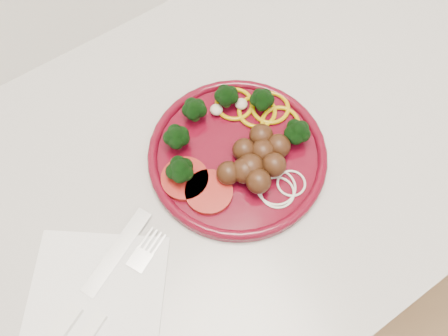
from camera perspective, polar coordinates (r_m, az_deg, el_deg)
counter at (r=1.14m, az=3.33°, el=-7.30°), size 2.40×0.60×0.90m
plate at (r=0.70m, az=1.59°, el=2.05°), size 0.25×0.25×0.05m
napkin at (r=0.66m, az=-14.44°, el=-14.20°), size 0.23×0.23×0.00m
knife at (r=0.66m, az=-16.78°, el=-15.43°), size 0.23×0.12×0.01m
fork at (r=0.65m, az=-14.78°, el=-17.26°), size 0.20×0.10×0.01m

